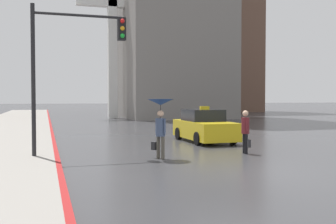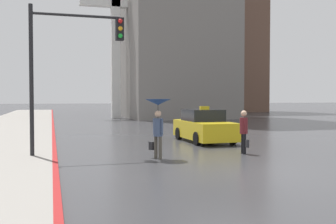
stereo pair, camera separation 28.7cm
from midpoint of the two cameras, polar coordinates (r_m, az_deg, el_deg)
ground_plane at (r=11.45m, az=8.64°, el=-8.44°), size 300.00×300.00×0.00m
taxi at (r=18.84m, az=4.83°, el=-2.17°), size 1.91×4.19×1.69m
pedestrian_with_umbrella at (r=13.37m, az=-1.72°, el=-0.17°), size 0.91×0.91×2.05m
pedestrian_man at (r=14.87m, az=10.64°, el=-2.49°), size 0.34×0.59×1.62m
traffic_light at (r=14.14m, az=-14.22°, el=8.35°), size 3.23×0.38×5.25m
building_tower_far at (r=63.54m, az=5.83°, el=14.92°), size 14.26×9.74×32.58m
monument_cross at (r=41.65m, az=-8.30°, el=12.04°), size 7.25×0.90×16.48m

